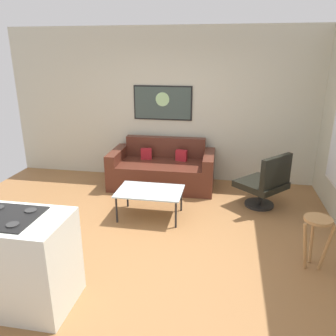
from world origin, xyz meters
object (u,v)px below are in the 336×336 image
armchair (265,183)px  bar_stool (317,230)px  couch (163,170)px  wall_painting (163,103)px  coffee_table (150,193)px

armchair → bar_stool: bearing=-75.0°
armchair → bar_stool: size_ratio=1.46×
couch → wall_painting: (-0.08, 0.47, 1.16)m
wall_painting → couch: bearing=-79.9°
coffee_table → couch: bearing=92.6°
coffee_table → bar_stool: bar_stool is taller
bar_stool → wall_painting: 3.61m
bar_stool → wall_painting: bearing=130.5°
bar_stool → wall_painting: wall_painting is taller
couch → wall_painting: size_ratio=1.70×
coffee_table → armchair: size_ratio=1.05×
couch → coffee_table: size_ratio=1.95×
coffee_table → armchair: 1.82m
bar_stool → armchair: bearing=105.0°
wall_painting → bar_stool: bearing=-49.5°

